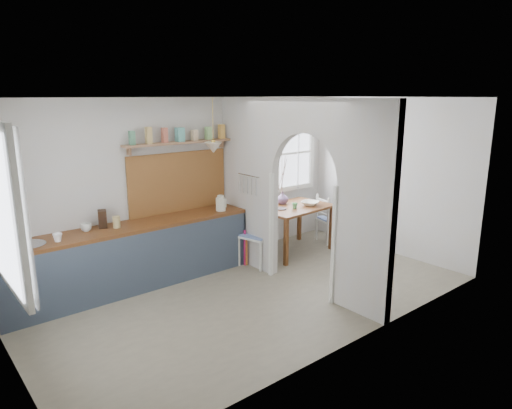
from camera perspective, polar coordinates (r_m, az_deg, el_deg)
floor at (r=6.27m, az=-0.09°, el=-11.27°), size 5.80×3.20×0.01m
ceiling at (r=5.69m, az=-0.10°, el=13.23°), size 5.80×3.20×0.01m
walls at (r=5.85m, az=-0.09°, el=0.38°), size 5.81×3.21×2.60m
partition at (r=6.31m, az=4.50°, el=2.73°), size 0.12×3.20×2.60m
kitchen_window at (r=4.57m, az=-29.15°, el=-0.61°), size 0.10×1.16×1.50m
nook_window at (r=8.12m, az=2.77°, el=6.23°), size 1.76×0.10×1.30m
counter at (r=6.61m, az=-15.22°, el=-6.16°), size 3.50×0.60×0.90m
sink at (r=6.08m, az=-26.59°, el=-4.59°), size 0.40×0.40×0.02m
backsplash at (r=7.00m, az=-9.62°, el=2.80°), size 1.65×0.03×0.90m
shelf at (r=6.83m, az=-9.48°, el=8.08°), size 1.75×0.20×0.21m
pendant_lamp at (r=6.75m, az=-5.35°, el=7.09°), size 0.26×0.26×0.16m
utensil_rail at (r=6.88m, az=-0.92°, el=3.65°), size 0.02×0.50×0.02m
dining_table at (r=7.82m, az=4.69°, el=-3.08°), size 1.34×0.95×0.80m
chair_left at (r=7.16m, az=0.17°, el=-3.77°), size 0.56×0.56×1.00m
chair_right at (r=8.43m, az=9.30°, el=-1.72°), size 0.48×0.48×0.88m
kettle at (r=7.00m, az=-4.44°, el=0.19°), size 0.23×0.20×0.24m
mug_a at (r=6.03m, az=-23.55°, el=-3.80°), size 0.12×0.12×0.10m
mug_b at (r=6.33m, az=-20.47°, el=-2.69°), size 0.18×0.18×0.11m
knife_block at (r=6.43m, az=-18.64°, el=-1.72°), size 0.15×0.18×0.24m
jar at (r=6.37m, az=-17.04°, el=-2.11°), size 0.11×0.11×0.16m
towel_magenta at (r=7.21m, az=-1.40°, el=-5.55°), size 0.02×0.03×0.60m
towel_orange at (r=7.18m, az=-1.19°, el=-5.82°), size 0.02×0.03×0.47m
bowl at (r=7.80m, az=6.77°, el=0.15°), size 0.38×0.38×0.07m
table_cup at (r=7.56m, az=4.87°, el=-0.16°), size 0.13×0.13×0.09m
plate at (r=7.51m, az=3.10°, el=-0.51°), size 0.23×0.23×0.02m
vase at (r=7.85m, az=3.32°, el=0.85°), size 0.23×0.23×0.21m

